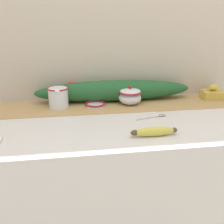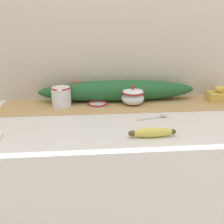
{
  "view_description": "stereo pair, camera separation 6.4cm",
  "coord_description": "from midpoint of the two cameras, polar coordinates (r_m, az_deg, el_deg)",
  "views": [
    {
      "loc": [
        -0.22,
        -1.11,
        1.33
      ],
      "look_at": [
        -0.06,
        -0.05,
        0.93
      ],
      "focal_mm": 40.0,
      "sensor_mm": 36.0,
      "label": 1
    },
    {
      "loc": [
        -0.15,
        -1.12,
        1.33
      ],
      "look_at": [
        -0.06,
        -0.05,
        0.93
      ],
      "focal_mm": 40.0,
      "sensor_mm": 36.0,
      "label": 2
    }
  ],
  "objects": [
    {
      "name": "gift_box",
      "position": [
        1.61,
        20.95,
        3.93
      ],
      "size": [
        0.14,
        0.12,
        0.09
      ],
      "rotation": [
        0.0,
        0.0,
        -0.13
      ],
      "color": "gold",
      "rests_on": "countertop"
    },
    {
      "name": "small_dish",
      "position": [
        1.37,
        -5.18,
        1.68
      ],
      "size": [
        0.11,
        0.11,
        0.02
      ],
      "color": "white",
      "rests_on": "countertop"
    },
    {
      "name": "spoon",
      "position": [
        1.25,
        9.5,
        -0.85
      ],
      "size": [
        0.16,
        0.06,
        0.01
      ],
      "rotation": [
        0.0,
        0.0,
        0.25
      ],
      "color": "#A89E89",
      "rests_on": "countertop"
    },
    {
      "name": "table_runner",
      "position": [
        1.4,
        -0.34,
        1.64
      ],
      "size": [
        1.3,
        0.27,
        0.0
      ],
      "primitive_type": "cube",
      "color": "tan",
      "rests_on": "countertop"
    },
    {
      "name": "banana",
      "position": [
        1.03,
        7.86,
        -4.44
      ],
      "size": [
        0.2,
        0.04,
        0.04
      ],
      "rotation": [
        0.0,
        0.0,
        0.01
      ],
      "color": "#DBCC4C",
      "rests_on": "countertop"
    },
    {
      "name": "sugar_bowl",
      "position": [
        1.4,
        2.82,
        3.68
      ],
      "size": [
        0.13,
        0.13,
        0.11
      ],
      "color": "white",
      "rests_on": "countertop"
    },
    {
      "name": "cream_pitcher",
      "position": [
        1.38,
        -13.47,
        3.38
      ],
      "size": [
        0.11,
        0.13,
        0.11
      ],
      "color": "white",
      "rests_on": "countertop"
    },
    {
      "name": "countertop",
      "position": [
        1.44,
        0.83,
        -17.86
      ],
      "size": [
        1.41,
        0.68,
        0.88
      ],
      "primitive_type": "cube",
      "color": "silver",
      "rests_on": "ground_plane"
    },
    {
      "name": "back_wall",
      "position": [
        1.5,
        -1.28,
        15.27
      ],
      "size": [
        2.21,
        0.04,
        2.4
      ],
      "primitive_type": "cube",
      "color": "beige",
      "rests_on": "ground_plane"
    },
    {
      "name": "poinsettia_garland",
      "position": [
        1.45,
        -0.79,
        4.95
      ],
      "size": [
        0.91,
        0.13,
        0.12
      ],
      "color": "#235B2D",
      "rests_on": "countertop"
    }
  ]
}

